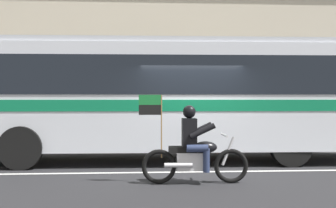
# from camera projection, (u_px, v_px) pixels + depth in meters

# --- Properties ---
(ground_plane) EXTENTS (60.00, 60.00, 0.00)m
(ground_plane) POSITION_uv_depth(u_px,v_px,m) (192.00, 168.00, 10.59)
(ground_plane) COLOR black
(sidewalk_curb) EXTENTS (28.00, 3.80, 0.15)m
(sidewalk_curb) POSITION_uv_depth(u_px,v_px,m) (174.00, 143.00, 15.67)
(sidewalk_curb) COLOR #A39E93
(sidewalk_curb) RESTS_ON ground_plane
(lane_center_stripe) EXTENTS (26.60, 0.14, 0.01)m
(lane_center_stripe) POSITION_uv_depth(u_px,v_px,m) (195.00, 172.00, 9.99)
(lane_center_stripe) COLOR silver
(lane_center_stripe) RESTS_ON ground_plane
(office_building_facade) EXTENTS (28.00, 0.89, 9.36)m
(office_building_facade) POSITION_uv_depth(u_px,v_px,m) (170.00, 26.00, 17.89)
(office_building_facade) COLOR #B2A893
(office_building_facade) RESTS_ON ground_plane
(transit_bus) EXTENTS (11.33, 2.81, 3.22)m
(transit_bus) POSITION_uv_depth(u_px,v_px,m) (164.00, 92.00, 11.71)
(transit_bus) COLOR silver
(transit_bus) RESTS_ON ground_plane
(motorcycle_with_rider) EXTENTS (2.20, 0.64, 1.78)m
(motorcycle_with_rider) POSITION_uv_depth(u_px,v_px,m) (194.00, 150.00, 8.63)
(motorcycle_with_rider) COLOR black
(motorcycle_with_rider) RESTS_ON ground_plane
(fire_hydrant) EXTENTS (0.22, 0.30, 0.75)m
(fire_hydrant) POSITION_uv_depth(u_px,v_px,m) (195.00, 133.00, 14.60)
(fire_hydrant) COLOR red
(fire_hydrant) RESTS_ON sidewalk_curb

